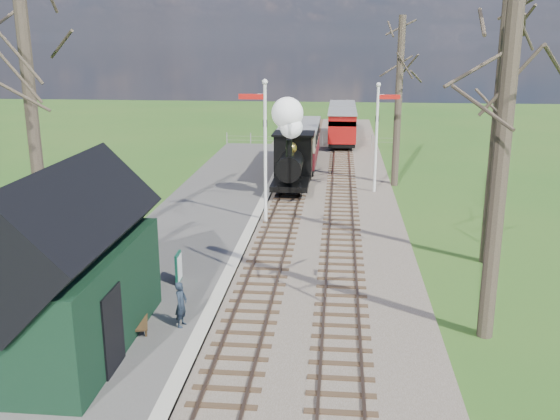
{
  "coord_description": "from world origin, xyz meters",
  "views": [
    {
      "loc": [
        2.41,
        -9.96,
        7.86
      ],
      "look_at": [
        0.26,
        12.54,
        1.6
      ],
      "focal_mm": 40.0,
      "sensor_mm": 36.0,
      "label": 1
    }
  ],
  "objects_px": {
    "semaphore_far": "(378,130)",
    "red_carriage_b": "(342,118)",
    "station_shed": "(65,271)",
    "red_carriage_a": "(342,127)",
    "locomotive": "(291,151)",
    "bench": "(136,315)",
    "coach": "(299,143)",
    "person": "(181,304)",
    "semaphore_near": "(264,142)",
    "sign_board": "(179,268)"
  },
  "relations": [
    {
      "from": "locomotive",
      "to": "bench",
      "type": "xyz_separation_m",
      "value": [
        -2.97,
        -16.37,
        -1.69
      ]
    },
    {
      "from": "coach",
      "to": "bench",
      "type": "height_order",
      "value": "coach"
    },
    {
      "from": "coach",
      "to": "person",
      "type": "height_order",
      "value": "coach"
    },
    {
      "from": "semaphore_near",
      "to": "locomotive",
      "type": "height_order",
      "value": "semaphore_near"
    },
    {
      "from": "red_carriage_a",
      "to": "sign_board",
      "type": "height_order",
      "value": "red_carriage_a"
    },
    {
      "from": "semaphore_far",
      "to": "locomotive",
      "type": "height_order",
      "value": "semaphore_far"
    },
    {
      "from": "semaphore_far",
      "to": "red_carriage_a",
      "type": "height_order",
      "value": "semaphore_far"
    },
    {
      "from": "locomotive",
      "to": "sign_board",
      "type": "distance_m",
      "value": 13.39
    },
    {
      "from": "station_shed",
      "to": "coach",
      "type": "relative_size",
      "value": 0.8
    },
    {
      "from": "red_carriage_a",
      "to": "locomotive",
      "type": "bearing_deg",
      "value": -100.25
    },
    {
      "from": "red_carriage_a",
      "to": "bench",
      "type": "xyz_separation_m",
      "value": [
        -5.58,
        -30.82,
        -0.94
      ]
    },
    {
      "from": "coach",
      "to": "sign_board",
      "type": "relative_size",
      "value": 7.9
    },
    {
      "from": "locomotive",
      "to": "bench",
      "type": "relative_size",
      "value": 3.43
    },
    {
      "from": "red_carriage_a",
      "to": "bench",
      "type": "relative_size",
      "value": 3.57
    },
    {
      "from": "red_carriage_b",
      "to": "person",
      "type": "height_order",
      "value": "red_carriage_b"
    },
    {
      "from": "semaphore_near",
      "to": "person",
      "type": "distance_m",
      "value": 10.99
    },
    {
      "from": "red_carriage_b",
      "to": "coach",
      "type": "bearing_deg",
      "value": -100.61
    },
    {
      "from": "person",
      "to": "station_shed",
      "type": "bearing_deg",
      "value": 128.97
    },
    {
      "from": "station_shed",
      "to": "bench",
      "type": "bearing_deg",
      "value": 42.24
    },
    {
      "from": "locomotive",
      "to": "sign_board",
      "type": "relative_size",
      "value": 4.94
    },
    {
      "from": "semaphore_far",
      "to": "locomotive",
      "type": "xyz_separation_m",
      "value": [
        -4.39,
        -0.43,
        -1.09
      ]
    },
    {
      "from": "coach",
      "to": "person",
      "type": "distance_m",
      "value": 22.31
    },
    {
      "from": "semaphore_near",
      "to": "red_carriage_a",
      "type": "xyz_separation_m",
      "value": [
        3.37,
        20.01,
        -2.12
      ]
    },
    {
      "from": "locomotive",
      "to": "red_carriage_a",
      "type": "bearing_deg",
      "value": 79.75
    },
    {
      "from": "station_shed",
      "to": "locomotive",
      "type": "height_order",
      "value": "locomotive"
    },
    {
      "from": "sign_board",
      "to": "coach",
      "type": "bearing_deg",
      "value": 82.1
    },
    {
      "from": "semaphore_near",
      "to": "bench",
      "type": "bearing_deg",
      "value": -101.56
    },
    {
      "from": "semaphore_near",
      "to": "semaphore_far",
      "type": "distance_m",
      "value": 7.91
    },
    {
      "from": "semaphore_far",
      "to": "bench",
      "type": "bearing_deg",
      "value": -113.63
    },
    {
      "from": "semaphore_far",
      "to": "red_carriage_b",
      "type": "distance_m",
      "value": 19.68
    },
    {
      "from": "semaphore_far",
      "to": "person",
      "type": "height_order",
      "value": "semaphore_far"
    },
    {
      "from": "person",
      "to": "coach",
      "type": "bearing_deg",
      "value": 5.12
    },
    {
      "from": "station_shed",
      "to": "red_carriage_a",
      "type": "relative_size",
      "value": 1.23
    },
    {
      "from": "locomotive",
      "to": "red_carriage_a",
      "type": "height_order",
      "value": "locomotive"
    },
    {
      "from": "semaphore_near",
      "to": "person",
      "type": "height_order",
      "value": "semaphore_near"
    },
    {
      "from": "sign_board",
      "to": "red_carriage_a",
      "type": "bearing_deg",
      "value": 79.19
    },
    {
      "from": "locomotive",
      "to": "red_carriage_b",
      "type": "distance_m",
      "value": 20.13
    },
    {
      "from": "coach",
      "to": "semaphore_near",
      "type": "bearing_deg",
      "value": -93.78
    },
    {
      "from": "semaphore_far",
      "to": "coach",
      "type": "relative_size",
      "value": 0.72
    },
    {
      "from": "bench",
      "to": "person",
      "type": "xyz_separation_m",
      "value": [
        1.21,
        0.22,
        0.27
      ]
    },
    {
      "from": "station_shed",
      "to": "semaphore_far",
      "type": "distance_m",
      "value": 20.01
    },
    {
      "from": "semaphore_far",
      "to": "red_carriage_b",
      "type": "bearing_deg",
      "value": 95.19
    },
    {
      "from": "station_shed",
      "to": "locomotive",
      "type": "relative_size",
      "value": 1.28
    },
    {
      "from": "semaphore_near",
      "to": "sign_board",
      "type": "bearing_deg",
      "value": -104.13
    },
    {
      "from": "sign_board",
      "to": "station_shed",
      "type": "bearing_deg",
      "value": -109.97
    },
    {
      "from": "station_shed",
      "to": "red_carriage_a",
      "type": "bearing_deg",
      "value": 77.84
    },
    {
      "from": "coach",
      "to": "locomotive",
      "type": "bearing_deg",
      "value": -90.11
    },
    {
      "from": "semaphore_near",
      "to": "red_carriage_b",
      "type": "bearing_deg",
      "value": 82.48
    },
    {
      "from": "red_carriage_a",
      "to": "coach",
      "type": "bearing_deg",
      "value": -107.24
    },
    {
      "from": "locomotive",
      "to": "semaphore_near",
      "type": "bearing_deg",
      "value": -97.75
    }
  ]
}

